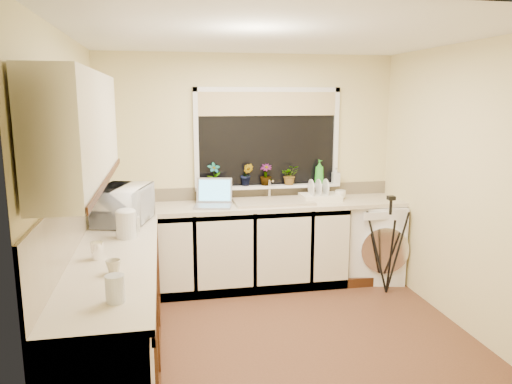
# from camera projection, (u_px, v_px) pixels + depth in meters

# --- Properties ---
(floor) EXTENTS (3.20, 3.20, 0.00)m
(floor) POSITION_uv_depth(u_px,v_px,m) (281.00, 337.00, 4.15)
(floor) COLOR brown
(floor) RESTS_ON ground
(ceiling) EXTENTS (3.20, 3.20, 0.00)m
(ceiling) POSITION_uv_depth(u_px,v_px,m) (284.00, 36.00, 3.69)
(ceiling) COLOR white
(ceiling) RESTS_ON ground
(wall_back) EXTENTS (3.20, 0.00, 3.20)m
(wall_back) POSITION_uv_depth(u_px,v_px,m) (249.00, 169.00, 5.36)
(wall_back) COLOR beige
(wall_back) RESTS_ON ground
(wall_front) EXTENTS (3.20, 0.00, 3.20)m
(wall_front) POSITION_uv_depth(u_px,v_px,m) (355.00, 252.00, 2.47)
(wall_front) COLOR beige
(wall_front) RESTS_ON ground
(wall_left) EXTENTS (0.00, 3.00, 3.00)m
(wall_left) POSITION_uv_depth(u_px,v_px,m) (72.00, 203.00, 3.62)
(wall_left) COLOR beige
(wall_left) RESTS_ON ground
(wall_right) EXTENTS (0.00, 3.00, 3.00)m
(wall_right) POSITION_uv_depth(u_px,v_px,m) (463.00, 188.00, 4.22)
(wall_right) COLOR beige
(wall_right) RESTS_ON ground
(base_cabinet_back) EXTENTS (2.55, 0.60, 0.86)m
(base_cabinet_back) POSITION_uv_depth(u_px,v_px,m) (224.00, 248.00, 5.16)
(base_cabinet_back) COLOR silver
(base_cabinet_back) RESTS_ON floor
(base_cabinet_left) EXTENTS (0.54, 2.40, 0.86)m
(base_cabinet_left) POSITION_uv_depth(u_px,v_px,m) (117.00, 318.00, 3.54)
(base_cabinet_left) COLOR silver
(base_cabinet_left) RESTS_ON floor
(worktop_back) EXTENTS (3.20, 0.60, 0.04)m
(worktop_back) POSITION_uv_depth(u_px,v_px,m) (254.00, 205.00, 5.14)
(worktop_back) COLOR beige
(worktop_back) RESTS_ON base_cabinet_back
(worktop_left) EXTENTS (0.60, 2.40, 0.04)m
(worktop_left) POSITION_uv_depth(u_px,v_px,m) (113.00, 258.00, 3.45)
(worktop_left) COLOR beige
(worktop_left) RESTS_ON base_cabinet_left
(upper_cabinet) EXTENTS (0.28, 1.90, 0.70)m
(upper_cabinet) POSITION_uv_depth(u_px,v_px,m) (80.00, 128.00, 3.11)
(upper_cabinet) COLOR silver
(upper_cabinet) RESTS_ON wall_left
(splashback_left) EXTENTS (0.02, 2.40, 0.45)m
(splashback_left) POSITION_uv_depth(u_px,v_px,m) (68.00, 227.00, 3.35)
(splashback_left) COLOR beige
(splashback_left) RESTS_ON wall_left
(splashback_back) EXTENTS (3.20, 0.02, 0.14)m
(splashback_back) POSITION_uv_depth(u_px,v_px,m) (250.00, 192.00, 5.40)
(splashback_back) COLOR beige
(splashback_back) RESTS_ON wall_back
(window_glass) EXTENTS (1.50, 0.02, 1.00)m
(window_glass) POSITION_uv_depth(u_px,v_px,m) (268.00, 139.00, 5.32)
(window_glass) COLOR black
(window_glass) RESTS_ON wall_back
(window_blind) EXTENTS (1.50, 0.02, 0.25)m
(window_blind) POSITION_uv_depth(u_px,v_px,m) (268.00, 104.00, 5.23)
(window_blind) COLOR tan
(window_blind) RESTS_ON wall_back
(windowsill) EXTENTS (1.60, 0.14, 0.03)m
(windowsill) POSITION_uv_depth(u_px,v_px,m) (268.00, 186.00, 5.37)
(windowsill) COLOR white
(windowsill) RESTS_ON wall_back
(sink) EXTENTS (0.82, 0.46, 0.03)m
(sink) POSITION_uv_depth(u_px,v_px,m) (273.00, 201.00, 5.17)
(sink) COLOR tan
(sink) RESTS_ON worktop_back
(faucet) EXTENTS (0.03, 0.03, 0.24)m
(faucet) POSITION_uv_depth(u_px,v_px,m) (269.00, 188.00, 5.32)
(faucet) COLOR silver
(faucet) RESTS_ON worktop_back
(washing_machine) EXTENTS (0.72, 0.70, 0.85)m
(washing_machine) POSITION_uv_depth(u_px,v_px,m) (373.00, 241.00, 5.45)
(washing_machine) COLOR white
(washing_machine) RESTS_ON floor
(laptop) EXTENTS (0.43, 0.40, 0.27)m
(laptop) POSITION_uv_depth(u_px,v_px,m) (214.00, 199.00, 5.02)
(laptop) COLOR #95959C
(laptop) RESTS_ON worktop_back
(kettle) EXTENTS (0.16, 0.16, 0.21)m
(kettle) POSITION_uv_depth(u_px,v_px,m) (126.00, 225.00, 3.87)
(kettle) COLOR silver
(kettle) RESTS_ON worktop_left
(dish_rack) EXTENTS (0.42, 0.32, 0.06)m
(dish_rack) POSITION_uv_depth(u_px,v_px,m) (320.00, 197.00, 5.31)
(dish_rack) COLOR white
(dish_rack) RESTS_ON worktop_back
(tripod) EXTENTS (0.60, 0.60, 1.02)m
(tripod) POSITION_uv_depth(u_px,v_px,m) (389.00, 245.00, 5.00)
(tripod) COLOR black
(tripod) RESTS_ON floor
(glass_jug) EXTENTS (0.10, 0.10, 0.15)m
(glass_jug) POSITION_uv_depth(u_px,v_px,m) (115.00, 289.00, 2.65)
(glass_jug) COLOR #B8BDC3
(glass_jug) RESTS_ON worktop_left
(steel_jar) EXTENTS (0.09, 0.09, 0.12)m
(steel_jar) POSITION_uv_depth(u_px,v_px,m) (97.00, 251.00, 3.36)
(steel_jar) COLOR white
(steel_jar) RESTS_ON worktop_left
(microwave) EXTENTS (0.54, 0.67, 0.32)m
(microwave) POSITION_uv_depth(u_px,v_px,m) (123.00, 205.00, 4.32)
(microwave) COLOR white
(microwave) RESTS_ON worktop_left
(plant_a) EXTENTS (0.16, 0.12, 0.27)m
(plant_a) POSITION_uv_depth(u_px,v_px,m) (214.00, 175.00, 5.20)
(plant_a) COLOR #999999
(plant_a) RESTS_ON windowsill
(plant_b) EXTENTS (0.16, 0.14, 0.25)m
(plant_b) POSITION_uv_depth(u_px,v_px,m) (247.00, 175.00, 5.30)
(plant_b) COLOR #999999
(plant_b) RESTS_ON windowsill
(plant_c) EXTENTS (0.16, 0.16, 0.23)m
(plant_c) POSITION_uv_depth(u_px,v_px,m) (266.00, 175.00, 5.33)
(plant_c) COLOR #999999
(plant_c) RESTS_ON windowsill
(plant_d) EXTENTS (0.21, 0.19, 0.22)m
(plant_d) POSITION_uv_depth(u_px,v_px,m) (290.00, 175.00, 5.37)
(plant_d) COLOR #999999
(plant_d) RESTS_ON windowsill
(soap_bottle_green) EXTENTS (0.12, 0.12, 0.26)m
(soap_bottle_green) POSITION_uv_depth(u_px,v_px,m) (319.00, 172.00, 5.43)
(soap_bottle_green) COLOR green
(soap_bottle_green) RESTS_ON windowsill
(soap_bottle_clear) EXTENTS (0.08, 0.08, 0.18)m
(soap_bottle_clear) POSITION_uv_depth(u_px,v_px,m) (336.00, 175.00, 5.47)
(soap_bottle_clear) COLOR #999999
(soap_bottle_clear) RESTS_ON windowsill
(cup_back) EXTENTS (0.16, 0.16, 0.10)m
(cup_back) POSITION_uv_depth(u_px,v_px,m) (340.00, 195.00, 5.35)
(cup_back) COLOR silver
(cup_back) RESTS_ON worktop_back
(cup_left) EXTENTS (0.10, 0.10, 0.09)m
(cup_left) POSITION_uv_depth(u_px,v_px,m) (113.00, 267.00, 3.09)
(cup_left) COLOR #BFB69E
(cup_left) RESTS_ON worktop_left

